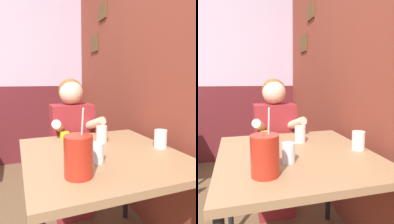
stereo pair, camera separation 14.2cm
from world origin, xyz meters
TOP-DOWN VIEW (x-y plane):
  - brick_wall_right at (1.44, 1.24)m, footprint 0.08×4.48m
  - main_table at (0.90, 0.39)m, footprint 0.88×0.94m
  - person_seated at (0.88, 1.00)m, footprint 0.42×0.40m
  - cocktail_pitcher at (0.69, 0.13)m, footprint 0.13×0.13m
  - glass_near_pitcher at (0.82, 0.26)m, footprint 0.07×0.07m
  - glass_center at (1.28, 0.35)m, footprint 0.08×0.08m
  - glass_far_side at (0.99, 0.60)m, footprint 0.07×0.07m
  - condiment_ketchup at (0.73, 0.28)m, footprint 0.06×0.04m
  - condiment_mustard at (0.77, 0.76)m, footprint 0.06×0.04m

SIDE VIEW (x-z plane):
  - person_seated at x=0.88m, z-range 0.03..1.23m
  - main_table at x=0.90m, z-range 0.32..1.09m
  - condiment_ketchup at x=0.73m, z-range 0.77..0.82m
  - condiment_mustard at x=0.77m, z-range 0.77..0.82m
  - glass_near_pitcher at x=0.82m, z-range 0.77..0.87m
  - glass_far_side at x=0.99m, z-range 0.77..0.88m
  - glass_center at x=1.28m, z-range 0.77..0.88m
  - cocktail_pitcher at x=0.69m, z-range 0.71..1.02m
  - brick_wall_right at x=1.44m, z-range 0.00..2.70m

